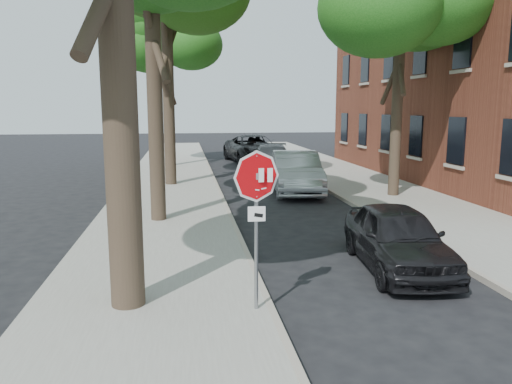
% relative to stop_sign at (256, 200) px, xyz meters
% --- Properties ---
extents(ground, '(120.00, 120.00, 0.00)m').
position_rel_stop_sign_xyz_m(ground, '(0.70, 0.03, -1.95)').
color(ground, black).
rests_on(ground, ground).
extents(sidewalk_left, '(4.00, 55.00, 0.12)m').
position_rel_stop_sign_xyz_m(sidewalk_left, '(-1.80, 12.03, -1.89)').
color(sidewalk_left, gray).
rests_on(sidewalk_left, ground).
extents(sidewalk_right, '(4.00, 55.00, 0.12)m').
position_rel_stop_sign_xyz_m(sidewalk_right, '(6.70, 12.03, -1.89)').
color(sidewalk_right, gray).
rests_on(sidewalk_right, ground).
extents(curb_left, '(0.12, 55.00, 0.13)m').
position_rel_stop_sign_xyz_m(curb_left, '(0.25, 12.03, -1.88)').
color(curb_left, '#9E9384').
rests_on(curb_left, ground).
extents(curb_right, '(0.12, 55.00, 0.13)m').
position_rel_stop_sign_xyz_m(curb_right, '(4.65, 12.03, -1.88)').
color(curb_right, '#9E9384').
rests_on(curb_right, ground).
extents(stop_sign, '(0.76, 0.34, 2.61)m').
position_rel_stop_sign_xyz_m(stop_sign, '(0.00, 0.00, 0.00)').
color(stop_sign, gray).
rests_on(stop_sign, sidewalk_left).
extents(tree_far, '(5.29, 4.91, 9.33)m').
position_rel_stop_sign_xyz_m(tree_far, '(-2.02, 21.14, 5.26)').
color(tree_far, black).
rests_on(tree_far, sidewalk_left).
extents(car_a, '(1.96, 4.11, 1.36)m').
position_rel_stop_sign_xyz_m(car_a, '(3.30, 2.00, -1.27)').
color(car_a, black).
rests_on(car_a, ground).
extents(car_b, '(2.31, 5.19, 1.65)m').
position_rel_stop_sign_xyz_m(car_b, '(3.30, 11.68, -1.12)').
color(car_b, '#A8ACB0').
rests_on(car_b, ground).
extents(car_c, '(2.71, 5.39, 1.50)m').
position_rel_stop_sign_xyz_m(car_c, '(3.30, 17.07, -1.20)').
color(car_c, '#56575B').
rests_on(car_c, ground).
extents(car_d, '(3.54, 6.39, 1.69)m').
position_rel_stop_sign_xyz_m(car_d, '(3.19, 23.00, -1.10)').
color(car_d, black).
rests_on(car_d, ground).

